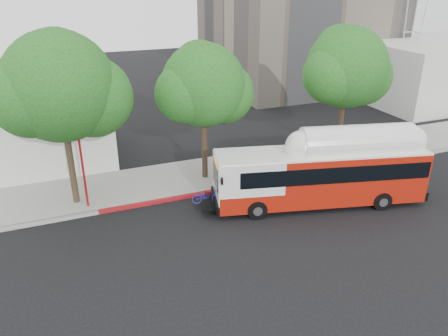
# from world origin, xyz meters

# --- Properties ---
(ground) EXTENTS (120.00, 120.00, 0.00)m
(ground) POSITION_xyz_m (0.00, 0.00, 0.00)
(ground) COLOR black
(ground) RESTS_ON ground
(sidewalk) EXTENTS (60.00, 5.00, 0.15)m
(sidewalk) POSITION_xyz_m (0.00, 6.50, 0.07)
(sidewalk) COLOR gray
(sidewalk) RESTS_ON ground
(curb_strip) EXTENTS (60.00, 0.30, 0.15)m
(curb_strip) POSITION_xyz_m (0.00, 3.90, 0.07)
(curb_strip) COLOR gray
(curb_strip) RESTS_ON ground
(red_curb_segment) EXTENTS (10.00, 0.32, 0.16)m
(red_curb_segment) POSITION_xyz_m (-3.00, 3.90, 0.08)
(red_curb_segment) COLOR maroon
(red_curb_segment) RESTS_ON ground
(street_tree_left) EXTENTS (6.67, 5.80, 9.74)m
(street_tree_left) POSITION_xyz_m (-8.53, 5.56, 6.60)
(street_tree_left) COLOR #2D2116
(street_tree_left) RESTS_ON ground
(street_tree_mid) EXTENTS (5.75, 5.00, 8.62)m
(street_tree_mid) POSITION_xyz_m (-0.59, 6.06, 5.91)
(street_tree_mid) COLOR #2D2116
(street_tree_mid) RESTS_ON ground
(street_tree_right) EXTENTS (6.21, 5.40, 9.18)m
(street_tree_right) POSITION_xyz_m (9.44, 5.86, 6.26)
(street_tree_right) COLOR #2D2116
(street_tree_right) RESTS_ON ground
(transit_bus) EXTENTS (12.77, 5.21, 3.73)m
(transit_bus) POSITION_xyz_m (3.96, 0.38, 1.74)
(transit_bus) COLOR #AA190B
(transit_bus) RESTS_ON ground
(signal_pole) EXTENTS (0.13, 0.44, 4.64)m
(signal_pole) POSITION_xyz_m (-8.45, 4.69, 2.38)
(signal_pole) COLOR #A51115
(signal_pole) RESTS_ON ground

